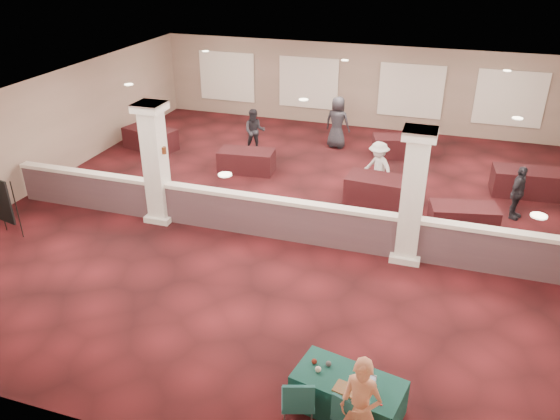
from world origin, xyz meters
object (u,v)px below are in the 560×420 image
(far_table_back_center, at_px, (399,146))
(far_table_front_left, at_px, (247,161))
(conf_chair_main, at_px, (349,414))
(attendee_c, at_px, (518,193))
(far_table_back_left, at_px, (151,139))
(attendee_a, at_px, (255,131))
(conf_chair_side, at_px, (298,400))
(near_table, at_px, (348,395))
(far_table_front_right, at_px, (463,218))
(attendee_b, at_px, (378,168))
(far_table_front_center, at_px, (382,191))
(woman, at_px, (360,408))
(far_table_back_right, at_px, (526,182))
(attendee_d, at_px, (337,122))

(far_table_back_center, bearing_deg, far_table_front_left, -147.31)
(conf_chair_main, height_order, attendee_c, attendee_c)
(far_table_back_left, height_order, attendee_a, attendee_a)
(conf_chair_side, height_order, far_table_back_left, conf_chair_side)
(conf_chair_side, distance_m, far_table_back_left, 13.32)
(conf_chair_main, distance_m, far_table_back_center, 12.31)
(conf_chair_main, bearing_deg, near_table, 121.55)
(far_table_front_left, xyz_separation_m, far_table_front_right, (6.73, -1.94, -0.02))
(attendee_a, bearing_deg, conf_chair_side, -84.88)
(conf_chair_side, xyz_separation_m, far_table_front_right, (2.27, 7.46, -0.25))
(attendee_a, xyz_separation_m, attendee_b, (4.59, -2.09, 0.03))
(conf_chair_main, bearing_deg, far_table_back_center, 113.02)
(far_table_front_center, relative_size, far_table_back_center, 1.14)
(conf_chair_main, bearing_deg, woman, -14.80)
(conf_chair_main, bearing_deg, far_table_back_left, 151.51)
(far_table_front_left, xyz_separation_m, far_table_front_center, (4.50, -1.08, 0.05))
(far_table_back_left, xyz_separation_m, attendee_b, (8.25, -1.29, 0.43))
(far_table_back_left, relative_size, far_table_back_right, 0.98)
(attendee_a, distance_m, attendee_c, 8.75)
(conf_chair_side, relative_size, far_table_front_center, 0.51)
(woman, bearing_deg, attendee_a, 127.30)
(woman, height_order, far_table_front_center, woman)
(near_table, xyz_separation_m, far_table_back_center, (-0.62, 11.70, 0.02))
(far_table_back_left, xyz_separation_m, far_table_back_right, (12.43, 0.00, 0.01))
(far_table_front_right, bearing_deg, conf_chair_main, -101.28)
(near_table, height_order, attendee_b, attendee_b)
(woman, height_order, attendee_a, woman)
(conf_chair_side, bearing_deg, attendee_a, 95.72)
(conf_chair_side, distance_m, attendee_d, 12.70)
(far_table_front_left, distance_m, attendee_d, 3.89)
(attendee_a, relative_size, attendee_b, 0.97)
(near_table, height_order, far_table_back_center, far_table_back_center)
(conf_chair_main, height_order, woman, woman)
(far_table_front_center, distance_m, attendee_b, 0.82)
(near_table, height_order, conf_chair_side, conf_chair_side)
(far_table_front_center, distance_m, attendee_a, 5.59)
(far_table_back_left, bearing_deg, conf_chair_main, -48.05)
(far_table_back_left, xyz_separation_m, far_table_back_center, (8.50, 2.00, -0.02))
(conf_chair_main, bearing_deg, far_table_front_left, 138.73)
(far_table_front_right, relative_size, attendee_a, 1.08)
(woman, bearing_deg, attendee_c, 83.28)
(attendee_a, bearing_deg, far_table_back_left, 174.05)
(attendee_b, bearing_deg, attendee_c, 29.93)
(near_table, bearing_deg, far_table_front_center, 106.13)
(woman, xyz_separation_m, far_table_back_center, (-0.91, 12.40, -0.49))
(conf_chair_main, relative_size, attendee_a, 0.61)
(far_table_front_right, height_order, attendee_c, attendee_c)
(conf_chair_side, xyz_separation_m, woman, (0.95, -0.11, 0.25))
(conf_chair_side, xyz_separation_m, attendee_a, (-4.80, 11.09, 0.18))
(attendee_d, bearing_deg, conf_chair_main, 113.39)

